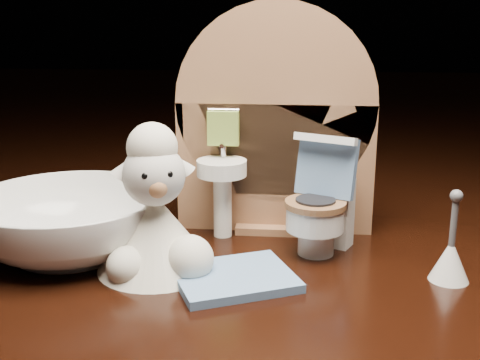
{
  "coord_description": "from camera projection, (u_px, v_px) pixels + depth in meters",
  "views": [
    {
      "loc": [
        0.02,
        -0.32,
        0.14
      ],
      "look_at": [
        -0.02,
        0.02,
        0.05
      ],
      "focal_mm": 45.0,
      "sensor_mm": 36.0,
      "label": 1
    }
  ],
  "objects": [
    {
      "name": "plush_lamb",
      "position": [
        156.0,
        220.0,
        0.34
      ],
      "size": [
        0.07,
        0.07,
        0.09
      ],
      "rotation": [
        0.0,
        0.0,
        0.37
      ],
      "color": "silver",
      "rests_on": "ground"
    },
    {
      "name": "bath_mat",
      "position": [
        234.0,
        278.0,
        0.33
      ],
      "size": [
        0.08,
        0.07,
        0.0
      ],
      "primitive_type": "cube",
      "rotation": [
        0.0,
        0.0,
        0.43
      ],
      "color": "#6186B1",
      "rests_on": "ground"
    },
    {
      "name": "toy_toilet",
      "position": [
        322.0,
        209.0,
        0.37
      ],
      "size": [
        0.04,
        0.05,
        0.07
      ],
      "rotation": [
        0.0,
        0.0,
        -0.43
      ],
      "color": "white",
      "rests_on": "ground"
    },
    {
      "name": "ceramic_bowl",
      "position": [
        69.0,
        224.0,
        0.37
      ],
      "size": [
        0.15,
        0.15,
        0.04
      ],
      "primitive_type": "imported",
      "rotation": [
        0.0,
        0.0,
        -0.39
      ],
      "color": "white",
      "rests_on": "ground"
    },
    {
      "name": "backdrop_panel",
      "position": [
        274.0,
        133.0,
        0.39
      ],
      "size": [
        0.13,
        0.05,
        0.15
      ],
      "color": "#916240",
      "rests_on": "ground"
    },
    {
      "name": "toilet_brush",
      "position": [
        450.0,
        257.0,
        0.33
      ],
      "size": [
        0.02,
        0.02,
        0.05
      ],
      "color": "white",
      "rests_on": "ground"
    }
  ]
}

